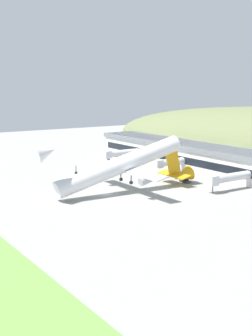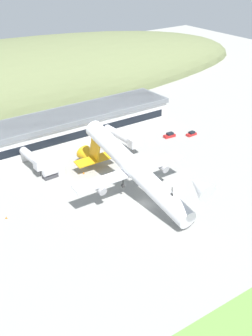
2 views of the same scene
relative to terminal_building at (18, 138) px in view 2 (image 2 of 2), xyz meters
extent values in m
plane|color=gray|center=(13.42, -49.41, -5.36)|extent=(372.02, 372.02, 0.00)
cube|color=silver|center=(0.00, 0.02, -0.63)|extent=(113.77, 14.57, 9.45)
cube|color=slate|center=(0.00, 0.02, 3.24)|extent=(114.97, 15.77, 1.70)
cube|color=black|center=(0.00, -7.32, -1.11)|extent=(109.22, 0.16, 2.65)
cylinder|color=silver|center=(-1.69, -13.16, -1.36)|extent=(2.60, 11.79, 2.60)
cube|color=silver|center=(-1.69, -19.05, -1.36)|extent=(3.38, 2.86, 2.86)
cylinder|color=slate|center=(-1.69, -18.55, -3.36)|extent=(0.36, 0.36, 4.00)
cylinder|color=silver|center=(29.85, -15.16, -1.36)|extent=(2.60, 15.78, 2.60)
cube|color=silver|center=(29.85, -23.05, -1.36)|extent=(3.38, 2.86, 2.86)
cylinder|color=slate|center=(29.85, -22.55, -3.36)|extent=(0.36, 0.36, 4.00)
cylinder|color=silver|center=(13.94, -45.03, 2.95)|extent=(5.05, 43.08, 15.08)
cone|color=silver|center=(13.94, -68.68, 8.69)|extent=(4.95, 6.57, 6.12)
cone|color=orange|center=(13.94, -20.90, -2.91)|extent=(4.95, 7.55, 6.36)
cube|color=orange|center=(13.94, -24.82, 2.06)|extent=(0.50, 6.32, 8.89)
cube|color=orange|center=(13.94, -24.58, -2.02)|extent=(13.14, 3.52, 1.18)
cube|color=silver|center=(13.94, -42.94, 1.55)|extent=(35.46, 3.60, 1.29)
cylinder|color=#9E9EA3|center=(3.30, -43.46, 0.13)|extent=(2.30, 4.04, 3.08)
cylinder|color=#9E9EA3|center=(24.57, -43.46, 0.13)|extent=(2.30, 4.04, 3.08)
cylinder|color=#2D2D2D|center=(11.16, -42.94, -0.94)|extent=(0.28, 0.28, 2.20)
cylinder|color=#2D2D2D|center=(11.16, -42.94, -2.04)|extent=(0.45, 1.10, 1.10)
cylinder|color=#2D2D2D|center=(16.72, -42.94, -0.94)|extent=(0.28, 0.28, 2.20)
cylinder|color=#2D2D2D|center=(16.72, -42.94, -2.04)|extent=(0.45, 1.10, 1.10)
cylinder|color=#2D2D2D|center=(13.94, -59.69, 3.24)|extent=(0.22, 0.22, 1.98)
cylinder|color=#2D2D2D|center=(13.94, -59.69, 2.25)|extent=(0.30, 0.82, 0.82)
cube|color=#333338|center=(13.84, -19.49, -4.95)|extent=(4.22, 1.89, 0.82)
cube|color=black|center=(13.63, -19.48, -4.21)|extent=(2.35, 1.55, 0.67)
cube|color=#B21E1E|center=(55.72, -22.69, -4.97)|extent=(3.99, 1.86, 0.79)
cube|color=black|center=(55.92, -22.68, -4.25)|extent=(2.21, 1.54, 0.64)
cube|color=#B21E1E|center=(48.39, -19.25, -4.91)|extent=(4.43, 2.17, 0.90)
cube|color=black|center=(48.61, -19.26, -4.08)|extent=(2.48, 1.73, 0.74)
cube|color=silver|center=(3.35, -21.37, -3.96)|extent=(2.13, 2.42, 2.79)
cube|color=black|center=(4.42, -21.34, -3.46)|extent=(0.13, 2.02, 1.23)
cube|color=#38383D|center=(0.10, -21.45, -4.91)|extent=(4.46, 2.24, 0.90)
cylinder|color=silver|center=(0.10, -21.45, -3.33)|extent=(4.25, 2.36, 2.26)
cube|color=orange|center=(9.42, -25.04, -5.34)|extent=(0.52, 0.52, 0.03)
cone|color=orange|center=(9.42, -25.04, -5.05)|extent=(0.40, 0.40, 0.55)
cube|color=orange|center=(-19.33, -34.36, -5.34)|extent=(0.52, 0.52, 0.03)
cone|color=orange|center=(-19.33, -34.36, -5.05)|extent=(0.40, 0.40, 0.55)
camera|label=1|loc=(128.32, -118.94, 27.10)|focal=50.00mm
camera|label=2|loc=(-53.47, -133.18, 60.50)|focal=50.00mm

